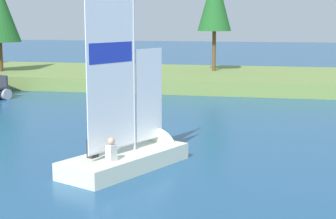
# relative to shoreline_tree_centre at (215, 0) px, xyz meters

# --- Properties ---
(shore_bank) EXTENTS (80.00, 11.17, 0.83)m
(shore_bank) POSITION_rel_shoreline_tree_centre_xyz_m (1.28, -1.14, -5.22)
(shore_bank) COLOR olive
(shore_bank) RESTS_ON ground
(shoreline_tree_centre) EXTENTS (2.31, 2.31, 6.93)m
(shoreline_tree_centre) POSITION_rel_shoreline_tree_centre_xyz_m (0.00, 0.00, 0.00)
(shoreline_tree_centre) COLOR brown
(shoreline_tree_centre) RESTS_ON shore_bank
(sailboat) EXTENTS (3.37, 4.96, 6.30)m
(sailboat) POSITION_rel_shoreline_tree_centre_xyz_m (0.57, -21.70, -5.18)
(sailboat) COLOR silver
(sailboat) RESTS_ON ground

